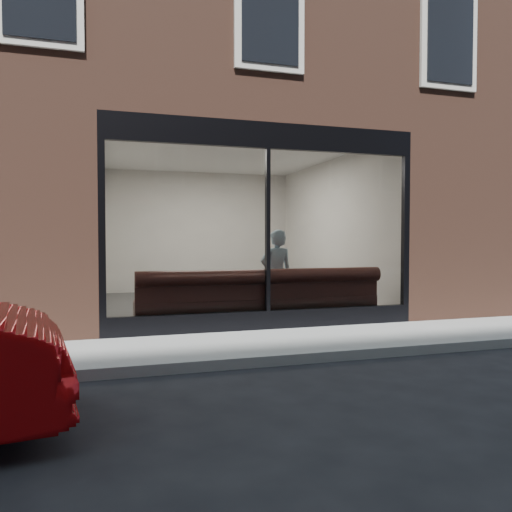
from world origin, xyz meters
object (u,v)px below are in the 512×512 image
object	(u,v)px
person	(276,276)
cafe_table_left	(168,280)
cafe_chair_right	(262,296)
banquette	(260,312)
cafe_table_right	(284,277)

from	to	relation	value
person	cafe_table_left	bearing A→B (deg)	-10.50
cafe_chair_right	person	bearing A→B (deg)	102.25
banquette	cafe_table_left	xyz separation A→B (m)	(-1.41, 0.55, 0.52)
cafe_table_right	cafe_chair_right	distance (m)	1.46
cafe_table_right	cafe_table_left	bearing A→B (deg)	180.00
person	cafe_chair_right	distance (m)	1.73
cafe_table_left	cafe_table_right	distance (m)	2.03
cafe_table_left	cafe_table_right	size ratio (longest dim) A/B	1.06
banquette	person	distance (m)	0.74
cafe_table_left	cafe_chair_right	xyz separation A→B (m)	(2.05, 1.37, -0.50)
cafe_table_right	person	bearing A→B (deg)	-132.46
person	cafe_chair_right	xyz separation A→B (m)	(0.25, 1.62, -0.55)
cafe_table_left	banquette	bearing A→B (deg)	-21.28
cafe_table_left	cafe_chair_right	world-z (taller)	cafe_table_left
banquette	cafe_table_left	bearing A→B (deg)	158.72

